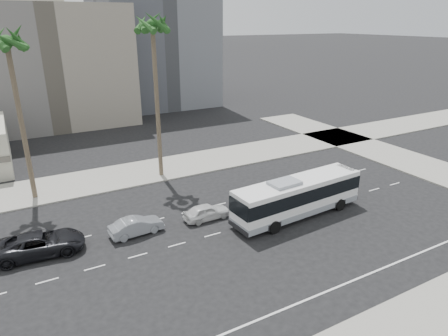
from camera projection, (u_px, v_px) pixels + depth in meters
ground at (275, 217)px, 33.43m from camera, size 700.00×700.00×0.00m
sidewalk_north at (197, 162)px, 46.09m from camera, size 120.00×7.00×0.15m
cross_block_east at (438, 171)px, 43.34m from camera, size 7.00×60.00×0.15m
midrise_beige_west at (46, 65)px, 61.65m from camera, size 24.00×18.00×18.00m
midrise_gray_center at (152, 35)px, 75.00m from camera, size 20.00×20.00×26.00m
city_bus at (298, 196)px, 33.16m from camera, size 12.31×3.50×3.49m
car_a at (206, 212)px, 32.94m from camera, size 1.60×3.95×1.35m
car_b at (136, 226)px, 30.63m from camera, size 1.74×4.28×1.38m
car_c at (40, 244)px, 27.94m from camera, size 3.35×6.26×1.67m
palm_near at (153, 28)px, 37.03m from camera, size 4.91×4.91×16.52m
palm_mid at (7, 45)px, 32.14m from camera, size 4.95×4.95×15.30m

